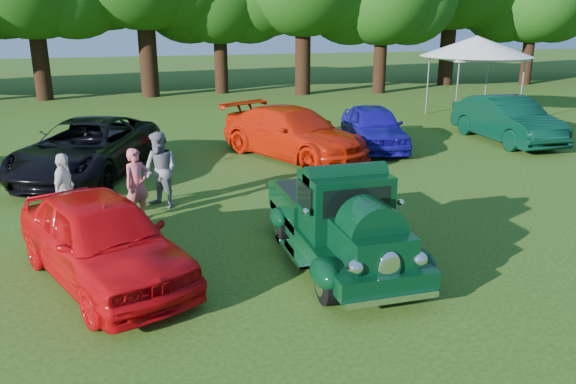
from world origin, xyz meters
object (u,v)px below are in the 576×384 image
object	(u,v)px
back_car_black	(87,148)
spectator_pink	(137,185)
spectator_white	(65,191)
canopy_tent	(476,47)
back_car_orange	(293,133)
red_convertible	(103,239)
back_car_blue	(374,127)
spectator_grey	(161,170)
hero_pickup	(340,222)
back_car_green	(507,120)

from	to	relation	value
back_car_black	spectator_pink	bearing A→B (deg)	-50.98
spectator_pink	spectator_white	xyz separation A→B (m)	(-1.44, -0.05, -0.00)
canopy_tent	spectator_pink	bearing A→B (deg)	-146.95
back_car_orange	spectator_pink	bearing A→B (deg)	-163.62
red_convertible	back_car_blue	xyz separation A→B (m)	(8.42, 7.97, -0.02)
back_car_blue	spectator_pink	distance (m)	9.31
back_car_black	canopy_tent	xyz separation A→B (m)	(15.50, 5.27, 2.25)
back_car_orange	spectator_pink	distance (m)	6.66
red_convertible	spectator_grey	xyz separation A→B (m)	(1.17, 3.58, 0.15)
hero_pickup	back_car_black	xyz separation A→B (m)	(-4.62, 7.24, 0.04)
red_convertible	spectator_pink	bearing A→B (deg)	54.07
back_car_black	spectator_white	distance (m)	4.07
canopy_tent	back_car_green	bearing A→B (deg)	-109.12
hero_pickup	canopy_tent	size ratio (longest dim) A/B	0.85
hero_pickup	spectator_grey	distance (m)	4.85
back_car_blue	spectator_grey	xyz separation A→B (m)	(-7.25, -4.39, 0.16)
back_car_blue	spectator_pink	xyz separation A→B (m)	(-7.79, -5.09, 0.07)
hero_pickup	back_car_orange	world-z (taller)	hero_pickup
back_car_orange	back_car_black	bearing A→B (deg)	158.24
spectator_pink	hero_pickup	bearing A→B (deg)	-76.35
spectator_grey	canopy_tent	xyz separation A→B (m)	(13.72, 8.59, 2.15)
red_convertible	back_car_orange	size ratio (longest dim) A/B	0.81
back_car_black	back_car_blue	size ratio (longest dim) A/B	1.33
back_car_orange	back_car_green	world-z (taller)	back_car_green
back_car_green	spectator_grey	xyz separation A→B (m)	(-12.13, -3.98, 0.09)
back_car_black	spectator_grey	size ratio (longest dim) A/B	3.17
back_car_orange	back_car_green	size ratio (longest dim) A/B	1.11
back_car_green	spectator_grey	size ratio (longest dim) A/B	2.72
spectator_pink	canopy_tent	xyz separation A→B (m)	(14.27, 9.29, 2.24)
spectator_grey	canopy_tent	world-z (taller)	canopy_tent
hero_pickup	spectator_white	distance (m)	5.79
spectator_grey	back_car_black	bearing A→B (deg)	167.31
back_car_black	hero_pickup	bearing A→B (deg)	-35.43
back_car_blue	back_car_orange	bearing A→B (deg)	-159.47
back_car_blue	spectator_grey	world-z (taller)	spectator_grey
back_car_orange	back_car_blue	distance (m)	3.00
spectator_white	hero_pickup	bearing A→B (deg)	-109.57
hero_pickup	spectator_white	size ratio (longest dim) A/B	2.75
red_convertible	back_car_green	xyz separation A→B (m)	(13.30, 7.55, 0.05)
spectator_grey	spectator_white	bearing A→B (deg)	-110.17
spectator_pink	spectator_white	distance (m)	1.44
spectator_grey	red_convertible	bearing A→B (deg)	-58.99
back_car_green	spectator_pink	xyz separation A→B (m)	(-12.67, -4.68, 0.00)
red_convertible	back_car_green	size ratio (longest dim) A/B	0.90
spectator_grey	spectator_white	world-z (taller)	spectator_grey
back_car_blue	spectator_white	world-z (taller)	spectator_white
spectator_white	canopy_tent	size ratio (longest dim) A/B	0.31
back_car_black	canopy_tent	world-z (taller)	canopy_tent
back_car_orange	spectator_white	size ratio (longest dim) A/B	3.37
red_convertible	back_car_orange	distance (m)	9.24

